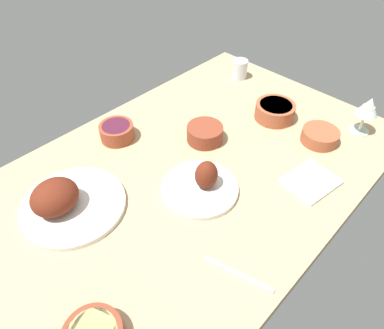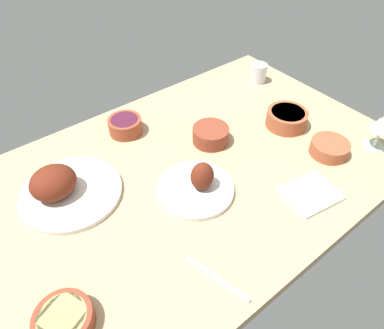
# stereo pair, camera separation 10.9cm
# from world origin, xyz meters

# --- Properties ---
(dining_table) EXTENTS (1.40, 0.90, 0.04)m
(dining_table) POSITION_xyz_m (0.00, 0.00, 0.02)
(dining_table) COLOR tan
(dining_table) RESTS_ON ground
(plate_near_viewer) EXTENTS (0.30, 0.30, 0.11)m
(plate_near_viewer) POSITION_xyz_m (-0.37, 0.15, 0.07)
(plate_near_viewer) COLOR silver
(plate_near_viewer) RESTS_ON dining_table
(plate_center_main) EXTENTS (0.23, 0.23, 0.11)m
(plate_center_main) POSITION_xyz_m (-0.04, -0.08, 0.07)
(plate_center_main) COLOR silver
(plate_center_main) RESTS_ON dining_table
(bowl_pasta) EXTENTS (0.13, 0.13, 0.05)m
(bowl_pasta) POSITION_xyz_m (0.41, -0.22, 0.07)
(bowl_pasta) COLOR #A35133
(bowl_pasta) RESTS_ON dining_table
(bowl_soup) EXTENTS (0.15, 0.15, 0.06)m
(bowl_soup) POSITION_xyz_m (0.41, -0.03, 0.07)
(bowl_soup) COLOR #A35133
(bowl_soup) RESTS_ON dining_table
(bowl_cream) EXTENTS (0.13, 0.13, 0.06)m
(bowl_cream) POSITION_xyz_m (0.14, 0.07, 0.07)
(bowl_cream) COLOR brown
(bowl_cream) RESTS_ON dining_table
(bowl_onions) EXTENTS (0.12, 0.12, 0.06)m
(bowl_onions) POSITION_xyz_m (-0.07, 0.30, 0.07)
(bowl_onions) COLOR brown
(bowl_onions) RESTS_ON dining_table
(wine_glass) EXTENTS (0.08, 0.08, 0.14)m
(wine_glass) POSITION_xyz_m (0.56, -0.30, 0.14)
(wine_glass) COLOR silver
(wine_glass) RESTS_ON dining_table
(water_tumbler) EXTENTS (0.07, 0.07, 0.08)m
(water_tumbler) POSITION_xyz_m (0.56, 0.25, 0.08)
(water_tumbler) COLOR silver
(water_tumbler) RESTS_ON dining_table
(folded_napkin) EXTENTS (0.17, 0.15, 0.01)m
(folded_napkin) POSITION_xyz_m (0.21, -0.31, 0.05)
(folded_napkin) COLOR white
(folded_napkin) RESTS_ON dining_table
(fork_loose) EXTENTS (0.06, 0.18, 0.01)m
(fork_loose) POSITION_xyz_m (-0.19, -0.34, 0.04)
(fork_loose) COLOR silver
(fork_loose) RESTS_ON dining_table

